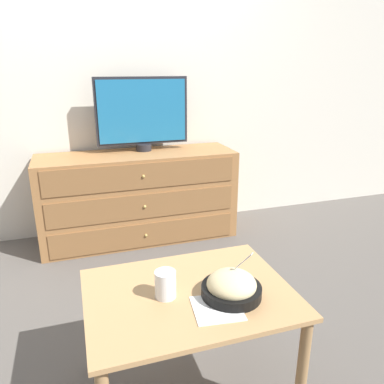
% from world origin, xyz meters
% --- Properties ---
extents(ground_plane, '(12.00, 12.00, 0.00)m').
position_xyz_m(ground_plane, '(0.00, 0.00, 0.00)').
color(ground_plane, '#56514C').
extents(wall_back, '(12.00, 0.05, 2.60)m').
position_xyz_m(wall_back, '(0.00, 0.03, 1.30)').
color(wall_back, silver).
rests_on(wall_back, ground_plane).
extents(dresser, '(1.54, 0.49, 0.71)m').
position_xyz_m(dresser, '(0.15, -0.27, 0.36)').
color(dresser, '#9E6B3D').
rests_on(dresser, ground_plane).
extents(tv, '(0.73, 0.12, 0.57)m').
position_xyz_m(tv, '(0.22, -0.17, 1.02)').
color(tv, '#232328').
rests_on(tv, dresser).
extents(coffee_table, '(0.83, 0.62, 0.50)m').
position_xyz_m(coffee_table, '(0.06, -1.88, 0.42)').
color(coffee_table, tan).
rests_on(coffee_table, ground_plane).
extents(takeout_bowl, '(0.24, 0.24, 0.19)m').
position_xyz_m(takeout_bowl, '(0.21, -1.96, 0.54)').
color(takeout_bowl, black).
rests_on(takeout_bowl, coffee_table).
extents(drink_cup, '(0.08, 0.08, 0.11)m').
position_xyz_m(drink_cup, '(-0.03, -1.88, 0.55)').
color(drink_cup, beige).
rests_on(drink_cup, coffee_table).
extents(napkin, '(0.20, 0.20, 0.00)m').
position_xyz_m(napkin, '(0.13, -2.02, 0.50)').
color(napkin, white).
rests_on(napkin, coffee_table).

